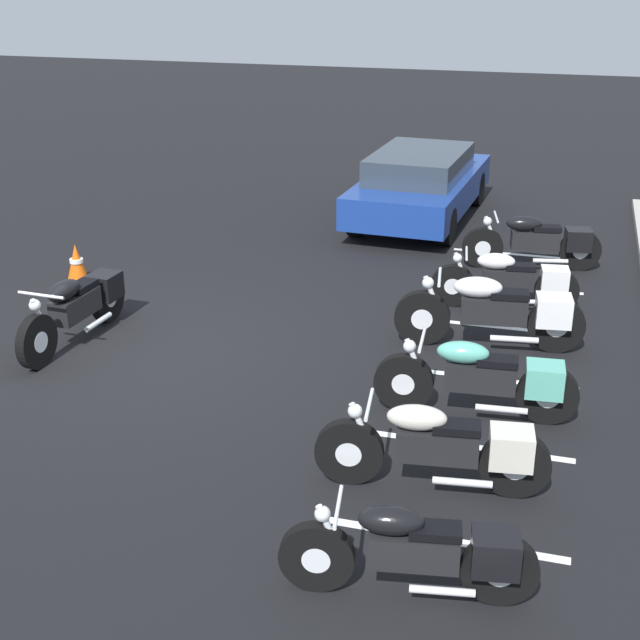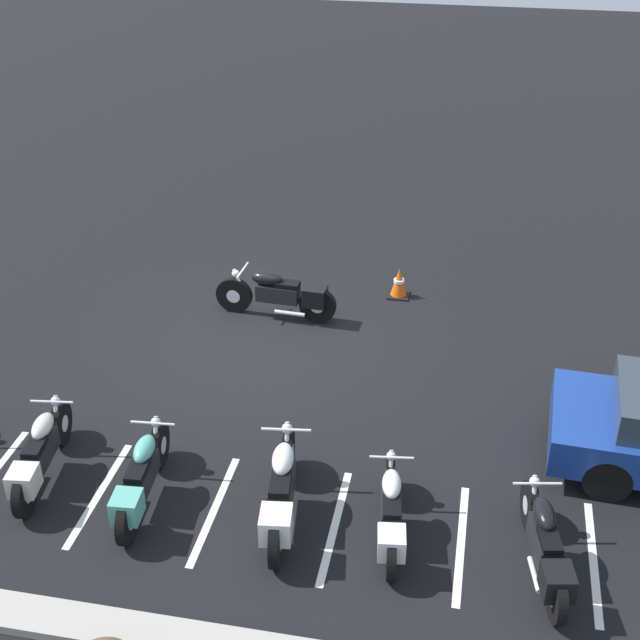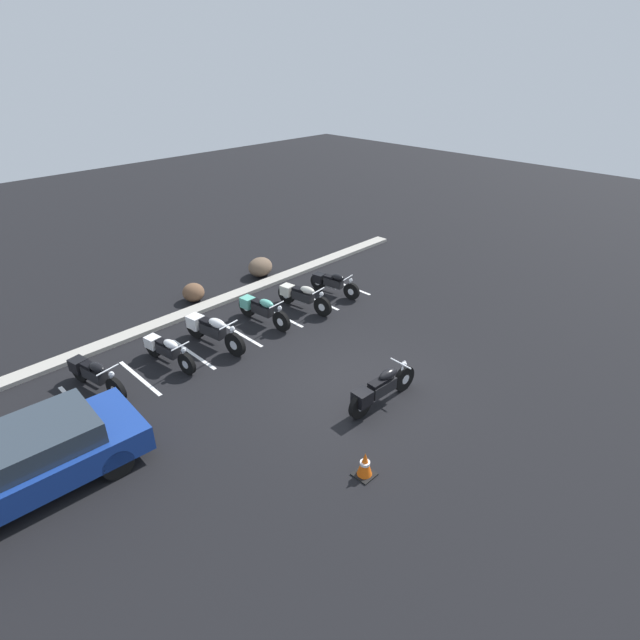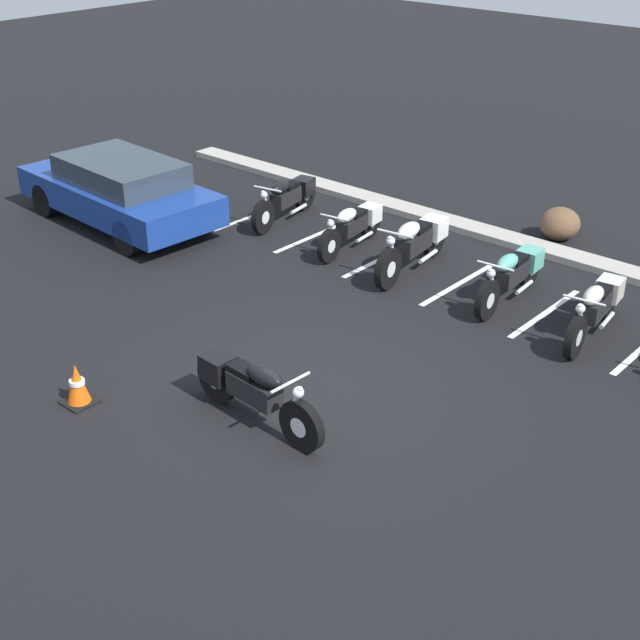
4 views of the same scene
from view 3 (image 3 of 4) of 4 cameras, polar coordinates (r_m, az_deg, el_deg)
name	(u,v)px [view 3 (image 3 of 4)]	position (r m, az deg, el deg)	size (l,w,h in m)	color
ground	(355,386)	(12.60, 4.03, -7.50)	(60.00, 60.00, 0.00)	black
motorcycle_black_featured	(380,389)	(11.78, 6.88, -7.79)	(2.20, 0.62, 0.86)	black
parked_bike_0	(93,374)	(13.41, -24.48, -5.61)	(0.74, 2.10, 0.83)	black
parked_bike_1	(166,350)	(13.80, -17.16, -3.27)	(0.63, 2.00, 0.79)	black
parked_bike_2	(211,330)	(14.30, -12.33, -1.09)	(0.72, 2.31, 0.91)	black
parked_bike_3	(261,309)	(15.28, -6.75, 1.25)	(0.60, 2.13, 0.84)	black
parked_bike_4	(301,296)	(16.01, -2.13, 2.77)	(0.66, 2.12, 0.83)	black
parked_bike_5	(332,283)	(17.03, 1.39, 4.29)	(0.65, 1.94, 0.77)	black
car_blue	(25,461)	(11.07, -30.64, -13.65)	(4.39, 2.04, 1.29)	black
concrete_curb	(211,304)	(16.71, -12.40, 1.77)	(18.00, 0.50, 0.12)	#A8A399
landscape_rock_0	(260,267)	(18.61, -6.83, 6.04)	(0.98, 0.83, 0.68)	brown
landscape_rock_1	(193,292)	(17.09, -14.26, 3.08)	(0.72, 0.74, 0.61)	brown
traffic_cone	(365,465)	(10.17, 5.15, -16.16)	(0.40, 0.40, 0.56)	black
stall_line_0	(77,406)	(13.24, -26.02, -8.78)	(0.10, 2.10, 0.00)	white
stall_line_1	(140,378)	(13.65, -19.92, -6.23)	(0.10, 2.10, 0.00)	white
stall_line_2	(193,354)	(14.22, -14.30, -3.79)	(0.10, 2.10, 0.00)	white
stall_line_3	(239,334)	(14.94, -9.19, -1.54)	(0.10, 2.10, 0.00)	white
stall_line_4	(280,316)	(15.79, -4.60, 0.51)	(0.10, 2.10, 0.00)	white
stall_line_5	(316,300)	(16.75, -0.51, 2.33)	(0.10, 2.10, 0.00)	white
stall_line_6	(347,286)	(17.80, 3.13, 3.93)	(0.10, 2.10, 0.00)	white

